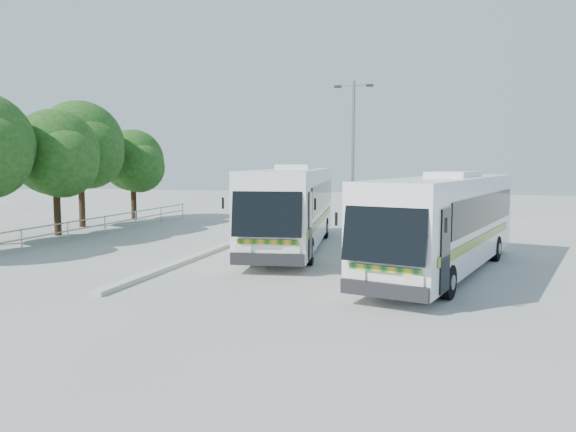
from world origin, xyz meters
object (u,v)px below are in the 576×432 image
(tree_far_e, at_px, (134,161))
(coach_main, at_px, (292,205))
(coach_adjacent, at_px, (445,221))
(lamppost, at_px, (353,153))
(tree_far_d, at_px, (81,144))
(tree_far_c, at_px, (56,153))

(tree_far_e, distance_m, coach_main, 16.23)
(coach_adjacent, relative_size, lamppost, 1.57)
(tree_far_d, relative_size, coach_adjacent, 0.61)
(tree_far_c, bearing_deg, tree_far_e, 93.54)
(tree_far_e, xyz_separation_m, coach_adjacent, (19.77, -12.96, -2.10))
(tree_far_e, xyz_separation_m, coach_main, (13.29, -9.10, -1.98))
(tree_far_c, bearing_deg, coach_adjacent, -13.87)
(lamppost, bearing_deg, coach_main, -122.33)
(tree_far_c, relative_size, coach_adjacent, 0.54)
(tree_far_e, bearing_deg, coach_main, -34.40)
(tree_far_c, distance_m, coach_main, 13.03)
(tree_far_d, distance_m, coach_adjacent, 22.34)
(coach_adjacent, bearing_deg, tree_far_c, -179.24)
(tree_far_c, xyz_separation_m, lamppost, (14.91, 2.39, -0.05))
(tree_far_e, distance_m, coach_adjacent, 23.73)
(tree_far_d, bearing_deg, coach_adjacent, -22.47)
(tree_far_e, bearing_deg, tree_far_d, -98.63)
(tree_far_d, height_order, coach_adjacent, tree_far_d)
(tree_far_d, bearing_deg, lamppost, -4.64)
(tree_far_c, distance_m, tree_far_d, 3.93)
(tree_far_e, bearing_deg, lamppost, -20.64)
(lamppost, bearing_deg, tree_far_c, -170.43)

